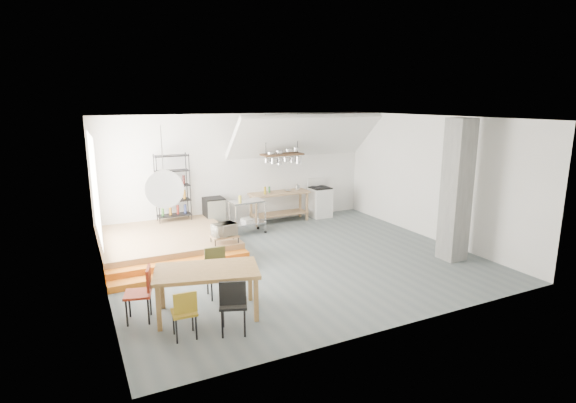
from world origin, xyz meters
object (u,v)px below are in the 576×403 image
stove (320,202)px  mini_fridge (214,214)px  rolling_cart (247,212)px  dining_table (207,274)px

stove → mini_fridge: size_ratio=1.29×
rolling_cart → mini_fridge: rolling_cart is taller
dining_table → mini_fridge: 5.20m
mini_fridge → stove: bearing=-0.7°
dining_table → rolling_cart: bearing=75.2°
dining_table → stove: bearing=58.6°
stove → mini_fridge: 3.39m
stove → rolling_cart: size_ratio=1.21×
stove → dining_table: stove is taller
dining_table → mini_fridge: mini_fridge is taller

